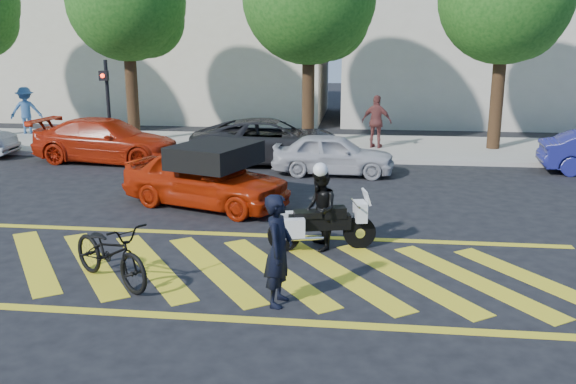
# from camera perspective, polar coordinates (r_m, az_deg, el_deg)

# --- Properties ---
(ground) EXTENTS (90.00, 90.00, 0.00)m
(ground) POSITION_cam_1_polar(r_m,az_deg,el_deg) (10.65, -3.83, -7.28)
(ground) COLOR black
(ground) RESTS_ON ground
(sidewalk) EXTENTS (60.00, 5.00, 0.15)m
(sidewalk) POSITION_cam_1_polar(r_m,az_deg,el_deg) (22.15, 1.86, 4.29)
(sidewalk) COLOR #9E998E
(sidewalk) RESTS_ON ground
(crosswalk) EXTENTS (12.33, 4.00, 0.01)m
(crosswalk) POSITION_cam_1_polar(r_m,az_deg,el_deg) (10.66, -4.04, -7.25)
(crosswalk) COLOR yellow
(crosswalk) RESTS_ON ground
(building_left) EXTENTS (16.00, 8.00, 10.00)m
(building_left) POSITION_cam_1_polar(r_m,az_deg,el_deg) (32.30, -11.43, 15.93)
(building_left) COLOR beige
(building_left) RESTS_ON ground
(building_right) EXTENTS (16.00, 8.00, 11.00)m
(building_right) POSITION_cam_1_polar(r_m,az_deg,el_deg) (31.59, 20.71, 16.27)
(building_right) COLOR beige
(building_right) RESTS_ON ground
(tree_left) EXTENTS (4.20, 4.20, 7.26)m
(tree_left) POSITION_cam_1_polar(r_m,az_deg,el_deg) (23.33, -14.50, 16.50)
(tree_left) COLOR black
(tree_left) RESTS_ON ground
(tree_center) EXTENTS (4.60, 4.60, 7.56)m
(tree_center) POSITION_cam_1_polar(r_m,az_deg,el_deg) (21.90, 2.34, 17.36)
(tree_center) COLOR black
(tree_center) RESTS_ON ground
(tree_right) EXTENTS (4.40, 4.40, 7.41)m
(tree_right) POSITION_cam_1_polar(r_m,az_deg,el_deg) (22.34, 19.93, 16.37)
(tree_right) COLOR black
(tree_right) RESTS_ON ground
(signal_pole) EXTENTS (0.28, 0.43, 3.20)m
(signal_pole) POSITION_cam_1_polar(r_m,az_deg,el_deg) (21.29, -16.56, 8.32)
(signal_pole) COLOR black
(signal_pole) RESTS_ON ground
(officer_bike) EXTENTS (0.49, 0.67, 1.71)m
(officer_bike) POSITION_cam_1_polar(r_m,az_deg,el_deg) (9.04, -0.89, -5.47)
(officer_bike) COLOR black
(officer_bike) RESTS_ON ground
(bicycle) EXTENTS (2.04, 1.74, 1.06)m
(bicycle) POSITION_cam_1_polar(r_m,az_deg,el_deg) (10.33, -16.29, -5.42)
(bicycle) COLOR black
(bicycle) RESTS_ON ground
(police_motorcycle) EXTENTS (2.04, 0.88, 0.91)m
(police_motorcycle) POSITION_cam_1_polar(r_m,az_deg,el_deg) (11.49, 3.05, -3.03)
(police_motorcycle) COLOR black
(police_motorcycle) RESTS_ON ground
(officer_moto) EXTENTS (0.74, 0.87, 1.55)m
(officer_moto) POSITION_cam_1_polar(r_m,az_deg,el_deg) (11.42, 2.99, -1.68)
(officer_moto) COLOR black
(officer_moto) RESTS_ON ground
(red_convertible) EXTENTS (4.38, 2.93, 1.38)m
(red_convertible) POSITION_cam_1_polar(r_m,az_deg,el_deg) (14.50, -7.72, 1.32)
(red_convertible) COLOR #AC2207
(red_convertible) RESTS_ON ground
(parked_left) EXTENTS (4.97, 2.43, 1.39)m
(parked_left) POSITION_cam_1_polar(r_m,az_deg,el_deg) (20.48, -16.56, 4.64)
(parked_left) COLOR #AB200A
(parked_left) RESTS_ON ground
(parked_mid_left) EXTENTS (5.34, 2.89, 1.42)m
(parked_mid_left) POSITION_cam_1_polar(r_m,az_deg,el_deg) (19.40, -1.51, 4.77)
(parked_mid_left) COLOR black
(parked_mid_left) RESTS_ON ground
(parked_mid_right) EXTENTS (3.58, 1.52, 1.21)m
(parked_mid_right) POSITION_cam_1_polar(r_m,az_deg,el_deg) (17.86, 4.26, 3.56)
(parked_mid_right) COLOR #B6B5BA
(parked_mid_right) RESTS_ON ground
(pedestrian_left) EXTENTS (1.37, 1.10, 1.85)m
(pedestrian_left) POSITION_cam_1_polar(r_m,az_deg,el_deg) (26.74, -23.31, 7.03)
(pedestrian_left) COLOR #355D94
(pedestrian_left) RESTS_ON sidewalk
(pedestrian_right) EXTENTS (1.16, 0.78, 1.83)m
(pedestrian_right) POSITION_cam_1_polar(r_m,az_deg,el_deg) (21.54, 8.30, 6.53)
(pedestrian_right) COLOR brown
(pedestrian_right) RESTS_ON sidewalk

